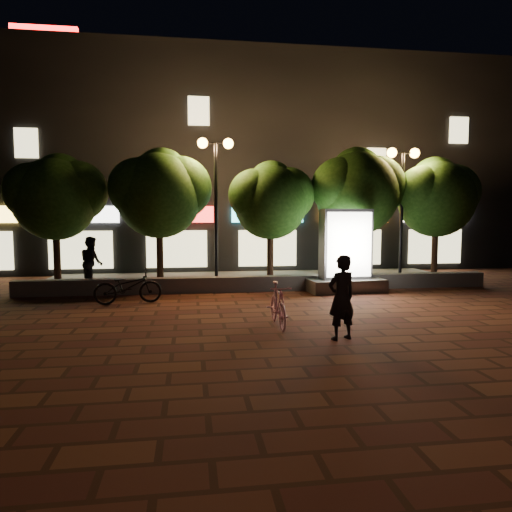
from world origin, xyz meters
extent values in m
plane|color=#582E1B|center=(0.00, 0.00, 0.00)|extent=(80.00, 80.00, 0.00)
cube|color=#62605B|center=(0.00, 4.00, 0.25)|extent=(16.00, 0.45, 0.50)
cube|color=#62605B|center=(0.00, 6.50, 0.04)|extent=(16.00, 5.00, 0.08)
cube|color=black|center=(0.00, 13.00, 5.00)|extent=(28.00, 8.00, 10.00)
cube|color=red|center=(-9.00, 12.00, 10.70)|extent=(3.00, 0.25, 1.20)
cube|color=black|center=(-9.00, 12.00, 10.05)|extent=(3.00, 0.25, 0.10)
cube|color=silver|center=(-7.00, 8.94, 2.60)|extent=(3.20, 0.12, 0.70)
cube|color=beige|center=(-7.00, 8.94, 1.10)|extent=(2.60, 0.10, 1.60)
cube|color=red|center=(-3.00, 8.94, 2.60)|extent=(3.20, 0.12, 0.70)
cube|color=beige|center=(-3.00, 8.94, 1.10)|extent=(2.60, 0.10, 1.60)
cube|color=#44DDE5|center=(1.00, 8.94, 2.60)|extent=(3.20, 0.12, 0.70)
cube|color=beige|center=(1.00, 8.94, 1.10)|extent=(2.60, 0.10, 1.60)
cube|color=orange|center=(5.00, 8.94, 2.60)|extent=(3.20, 0.12, 0.70)
cube|color=beige|center=(5.00, 8.94, 1.10)|extent=(2.60, 0.10, 1.60)
cube|color=white|center=(9.00, 8.94, 2.60)|extent=(3.20, 0.12, 0.70)
cube|color=beige|center=(9.00, 8.94, 1.10)|extent=(2.60, 0.10, 1.60)
cube|color=beige|center=(-9.00, 8.94, 5.50)|extent=(0.90, 0.10, 1.20)
cube|color=beige|center=(-2.00, 8.94, 7.00)|extent=(0.90, 0.10, 1.20)
cube|color=beige|center=(6.00, 8.94, 5.00)|extent=(0.90, 0.10, 1.20)
cube|color=beige|center=(10.00, 8.94, 6.50)|extent=(0.90, 0.10, 1.20)
cylinder|color=#331D13|center=(-7.00, 5.40, 1.21)|extent=(0.24, 0.24, 2.25)
sphere|color=#2D5E1B|center=(-7.00, 5.40, 3.10)|extent=(2.80, 2.80, 2.80)
sphere|color=#2D5E1B|center=(-6.30, 5.60, 3.40)|extent=(2.10, 2.10, 2.10)
sphere|color=#2D5E1B|center=(-7.63, 5.25, 3.35)|extent=(1.96, 1.96, 1.96)
sphere|color=#2D5E1B|center=(-6.90, 5.75, 3.80)|extent=(1.82, 1.82, 1.82)
cylinder|color=#331D13|center=(-3.50, 5.40, 1.25)|extent=(0.24, 0.24, 2.34)
sphere|color=#2D5E1B|center=(-3.50, 5.40, 3.25)|extent=(3.00, 3.00, 3.00)
sphere|color=#2D5E1B|center=(-2.75, 5.60, 3.54)|extent=(2.25, 2.25, 2.25)
sphere|color=#2D5E1B|center=(-4.17, 5.25, 3.50)|extent=(2.10, 2.10, 2.10)
sphere|color=#2D5E1B|center=(-3.40, 5.75, 4.00)|extent=(1.95, 1.95, 1.95)
cylinder|color=#331D13|center=(0.50, 5.40, 1.18)|extent=(0.24, 0.24, 2.21)
sphere|color=#2D5E1B|center=(0.50, 5.40, 3.03)|extent=(2.70, 2.70, 2.70)
sphere|color=#2D5E1B|center=(1.17, 5.60, 3.33)|extent=(2.03, 2.03, 2.02)
sphere|color=#2D5E1B|center=(-0.11, 5.25, 3.28)|extent=(1.89, 1.89, 1.89)
sphere|color=#2D5E1B|center=(0.60, 5.75, 3.70)|extent=(1.76, 1.76, 1.76)
cylinder|color=#331D13|center=(3.80, 5.40, 1.30)|extent=(0.24, 0.24, 2.43)
sphere|color=#2D5E1B|center=(3.80, 5.40, 3.36)|extent=(3.10, 3.10, 3.10)
sphere|color=#2D5E1B|center=(4.58, 5.60, 3.66)|extent=(2.33, 2.33, 2.33)
sphere|color=#2D5E1B|center=(3.10, 5.25, 3.61)|extent=(2.17, 2.17, 2.17)
sphere|color=#2D5E1B|center=(3.90, 5.75, 4.14)|extent=(2.01, 2.02, 2.02)
cylinder|color=#331D13|center=(7.00, 5.40, 1.23)|extent=(0.24, 0.24, 2.29)
sphere|color=#2D5E1B|center=(7.00, 5.40, 3.17)|extent=(2.90, 2.90, 2.90)
sphere|color=#2D5E1B|center=(7.72, 5.60, 3.47)|extent=(2.18, 2.17, 2.17)
sphere|color=#2D5E1B|center=(6.35, 5.25, 3.42)|extent=(2.03, 2.03, 2.03)
sphere|color=#2D5E1B|center=(7.10, 5.75, 3.90)|extent=(1.89, 1.88, 1.88)
cylinder|color=black|center=(-1.50, 5.20, 2.58)|extent=(0.12, 0.12, 5.00)
cylinder|color=black|center=(-1.50, 5.20, 5.08)|extent=(0.90, 0.08, 0.08)
sphere|color=#FBB03E|center=(-1.95, 5.20, 5.08)|extent=(0.36, 0.36, 0.36)
sphere|color=#FBB03E|center=(-1.05, 5.20, 5.08)|extent=(0.36, 0.36, 0.36)
cylinder|color=black|center=(5.50, 5.20, 2.48)|extent=(0.12, 0.12, 4.80)
cylinder|color=black|center=(5.50, 5.20, 4.88)|extent=(0.90, 0.08, 0.08)
sphere|color=#FBB03E|center=(5.05, 5.20, 4.88)|extent=(0.36, 0.36, 0.36)
sphere|color=#FBB03E|center=(5.95, 5.20, 4.88)|extent=(0.36, 0.36, 0.36)
cube|color=#62605B|center=(2.73, 3.50, 0.21)|extent=(2.64, 1.47, 0.43)
cube|color=#4C4C51|center=(2.73, 3.50, 1.60)|extent=(1.74, 0.71, 2.34)
cube|color=white|center=(2.75, 3.19, 1.60)|extent=(1.54, 0.16, 2.13)
cube|color=white|center=(2.71, 3.81, 1.60)|extent=(1.54, 0.16, 2.13)
imported|color=pink|center=(-0.45, -1.08, 0.51)|extent=(0.48, 1.69, 1.01)
imported|color=black|center=(0.63, -2.33, 0.87)|extent=(0.74, 0.60, 1.75)
imported|color=black|center=(-4.22, 2.27, 0.50)|extent=(1.99, 0.98, 1.00)
imported|color=black|center=(-5.76, 4.95, 0.96)|extent=(1.00, 1.07, 1.77)
camera|label=1|loc=(-2.42, -11.27, 2.54)|focal=32.28mm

